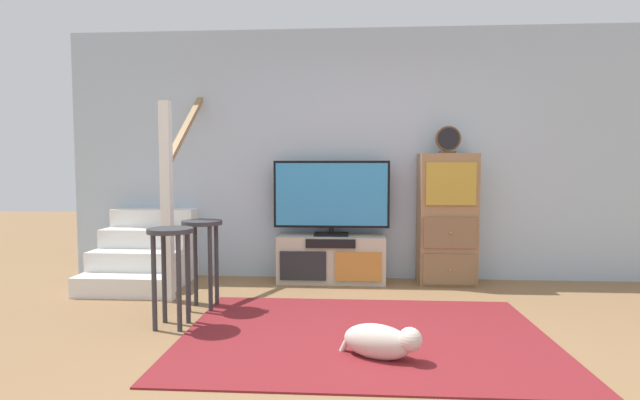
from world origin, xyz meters
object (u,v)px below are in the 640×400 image
(media_console, at_px, (331,259))
(bar_stool_far, at_px, (202,244))
(television, at_px, (331,196))
(desk_clock, at_px, (448,140))
(dog, at_px, (382,341))
(side_cabinet, at_px, (447,219))
(bar_stool_near, at_px, (171,254))

(media_console, height_order, bar_stool_far, bar_stool_far)
(television, bearing_deg, desk_clock, -1.37)
(bar_stool_far, xyz_separation_m, dog, (1.45, -0.98, -0.44))
(television, xyz_separation_m, dog, (0.39, -2.02, -0.80))
(side_cabinet, distance_m, dog, 2.24)
(bar_stool_far, bearing_deg, side_cabinet, 24.39)
(bar_stool_near, relative_size, dog, 1.45)
(desk_clock, height_order, bar_stool_near, desk_clock)
(desk_clock, height_order, dog, desk_clock)
(desk_clock, relative_size, bar_stool_far, 0.37)
(television, height_order, bar_stool_near, television)
(media_console, height_order, desk_clock, desk_clock)
(side_cabinet, height_order, bar_stool_near, side_cabinet)
(television, height_order, side_cabinet, side_cabinet)
(bar_stool_near, distance_m, dog, 1.69)
(media_console, xyz_separation_m, dog, (0.39, -2.00, -0.13))
(bar_stool_far, bearing_deg, dog, -34.13)
(media_console, xyz_separation_m, bar_stool_far, (-1.06, -1.02, 0.31))
(media_console, height_order, side_cabinet, side_cabinet)
(television, relative_size, bar_stool_near, 1.62)
(television, distance_m, desk_clock, 1.33)
(side_cabinet, relative_size, bar_stool_far, 1.78)
(side_cabinet, bearing_deg, bar_stool_far, -155.61)
(dog, bearing_deg, bar_stool_near, 161.51)
(bar_stool_near, height_order, dog, bar_stool_near)
(media_console, xyz_separation_m, television, (0.00, 0.02, 0.67))
(dog, bearing_deg, television, 100.98)
(side_cabinet, xyz_separation_m, desk_clock, (-0.01, -0.02, 0.82))
(desk_clock, distance_m, dog, 2.56)
(bar_stool_far, bearing_deg, bar_stool_near, -101.23)
(bar_stool_near, height_order, bar_stool_far, bar_stool_far)
(bar_stool_near, bearing_deg, dog, -18.49)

